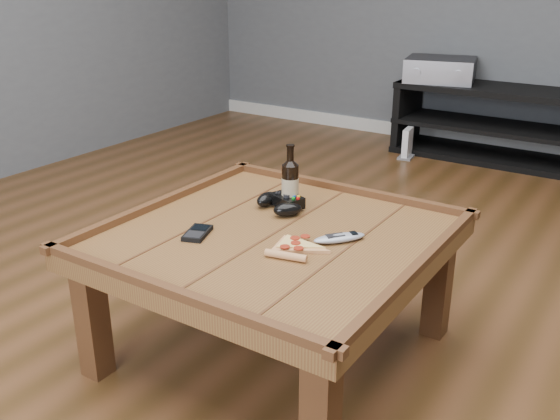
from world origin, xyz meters
The scene contains 11 objects.
ground centered at (0.00, 0.00, 0.00)m, with size 6.00×6.00×0.00m, color #422A12.
baseboard centered at (0.00, 2.99, 0.05)m, with size 5.00×0.02×0.10m, color silver.
coffee_table centered at (0.00, 0.00, 0.39)m, with size 1.03×1.03×0.48m.
media_console centered at (0.00, 2.75, 0.25)m, with size 1.40×0.45×0.50m.
beer_bottle centered at (-0.08, 0.22, 0.54)m, with size 0.06×0.06×0.23m.
game_controller centered at (-0.10, 0.19, 0.48)m, with size 0.20×0.17×0.06m.
pizza_slice centered at (0.12, -0.07, 0.46)m, with size 0.19×0.26×0.02m.
smartphone centered at (-0.20, -0.15, 0.46)m, with size 0.10×0.14×0.02m.
remote_control centered at (0.21, 0.06, 0.46)m, with size 0.15×0.17×0.02m.
av_receiver centered at (-0.45, 2.74, 0.58)m, with size 0.53×0.47×0.16m.
game_console centered at (-0.54, 2.46, 0.09)m, with size 0.12×0.18×0.21m.
Camera 1 is at (1.03, -1.53, 1.26)m, focal length 40.00 mm.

